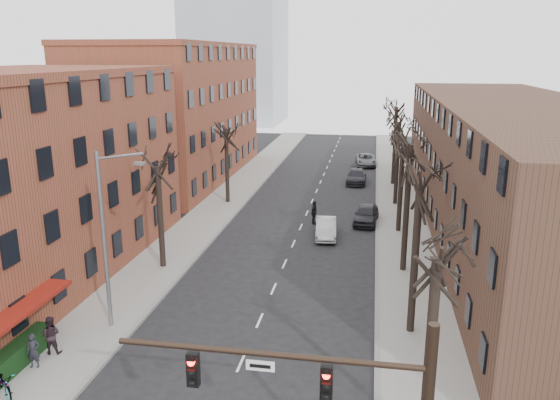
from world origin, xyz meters
The scene contains 23 objects.
sidewalk_left centered at (-8.00, 35.00, 0.07)m, with size 4.00×90.00×0.15m, color gray.
sidewalk_right centered at (8.00, 35.00, 0.07)m, with size 4.00×90.00×0.15m, color gray.
building_left_near centered at (-16.00, 15.00, 6.00)m, with size 12.00×26.00×12.00m, color brown.
building_left_far centered at (-16.00, 44.00, 7.00)m, with size 12.00×28.00×14.00m, color brown.
building_right centered at (16.00, 30.00, 5.00)m, with size 12.00×50.00×10.00m, color #452D20.
awning_left centered at (-9.40, 6.00, 0.00)m, with size 1.20×7.00×0.15m, color maroon.
hedge centered at (-9.50, 5.00, 0.65)m, with size 0.80×6.00×1.00m, color black.
tree_right_b centered at (7.60, 12.00, 0.00)m, with size 5.20×5.20×10.80m, color black, non-canonical shape.
tree_right_c centered at (7.60, 20.00, 0.00)m, with size 5.20×5.20×11.60m, color black, non-canonical shape.
tree_right_d centered at (7.60, 28.00, 0.00)m, with size 5.20×5.20×10.00m, color black, non-canonical shape.
tree_right_e centered at (7.60, 36.00, 0.00)m, with size 5.20×5.20×10.80m, color black, non-canonical shape.
tree_right_f centered at (7.60, 44.00, 0.00)m, with size 5.20×5.20×11.60m, color black, non-canonical shape.
tree_left_a centered at (-7.60, 18.00, 0.00)m, with size 5.20×5.20×9.50m, color black, non-canonical shape.
tree_left_b centered at (-7.60, 34.00, 0.00)m, with size 5.20×5.20×9.50m, color black, non-canonical shape.
streetlight centered at (-7.03, 10.00, 5.01)m, with size 2.45×0.22×9.03m.
silver_sedan centered at (2.19, 25.92, 0.70)m, with size 1.49×4.28×1.41m, color #A5A8AC.
parked_car_near centered at (5.10, 29.93, 0.76)m, with size 1.79×4.46×1.52m, color black.
parked_car_mid centered at (3.80, 44.20, 0.72)m, with size 2.01×4.94×1.43m, color black.
parked_car_far centered at (4.61, 53.96, 0.71)m, with size 2.34×5.08×1.41m, color slate.
pedestrian_a centered at (-8.70, 5.87, 0.94)m, with size 0.57×0.38×1.57m, color black.
pedestrian_b centered at (-8.63, 7.08, 1.05)m, with size 0.87×0.68×1.79m, color black.
pedestrian_crossing centered at (0.94, 29.01, 0.97)m, with size 1.13×0.47×1.93m, color black.
bicycle centered at (-8.74, 3.89, 0.65)m, with size 0.67×1.91×1.00m, color gray.
Camera 1 is at (5.39, -13.08, 13.35)m, focal length 35.00 mm.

